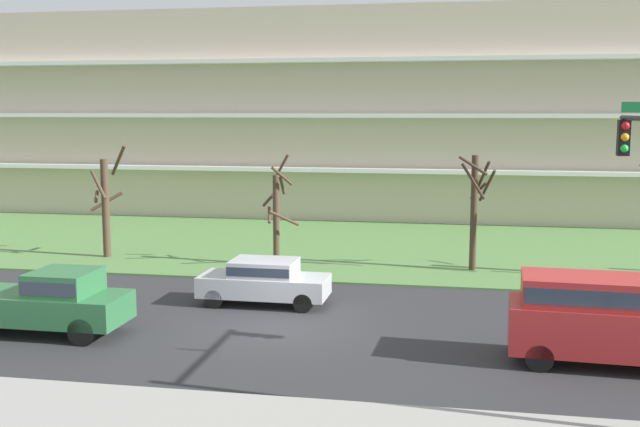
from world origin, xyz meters
name	(u,v)px	position (x,y,z in m)	size (l,w,h in m)	color
ground	(280,326)	(0.00, 0.00, 0.00)	(160.00, 160.00, 0.00)	#2D2D30
grass_lawn_strip	(346,246)	(0.00, 14.00, 0.04)	(80.00, 16.00, 0.08)	#547F42
apartment_building	(378,115)	(0.00, 28.43, 6.34)	(53.99, 13.82, 12.67)	beige
tree_far_left	(106,204)	(-10.19, 9.25, 2.48)	(2.04, 1.65, 5.15)	#4C3828
tree_left	(277,214)	(-2.19, 8.77, 2.29)	(1.67, 1.68, 4.82)	#4C3828
tree_center	(475,206)	(6.05, 9.20, 2.75)	(1.54, 1.55, 4.84)	#423023
sedan_silver_near_left	(264,280)	(-1.14, 2.50, 0.87)	(4.42, 1.85, 1.57)	#B7BABF
van_red_center_left	(612,314)	(9.36, -2.00, 1.40)	(5.30, 2.28, 2.36)	#B22828
pickup_green_center_right	(45,300)	(-6.72, -2.00, 1.02)	(5.42, 2.04, 1.95)	#2D6B3D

